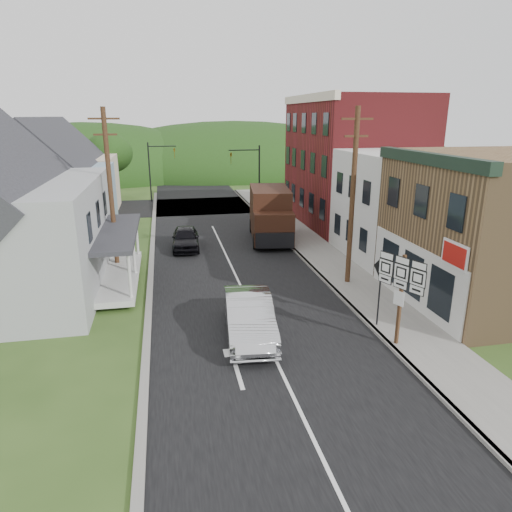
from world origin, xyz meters
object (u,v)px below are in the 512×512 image
dark_sedan (186,238)px  delivery_van (270,215)px  warning_sign (380,283)px  silver_sedan (249,317)px  route_sign_cluster (401,287)px

dark_sedan → delivery_van: (6.05, 1.12, 1.11)m
warning_sign → silver_sedan: bearing=167.3°
dark_sedan → delivery_van: 6.26m
dark_sedan → delivery_van: size_ratio=0.63×
silver_sedan → delivery_van: delivery_van is taller
dark_sedan → warning_sign: warning_sign is taller
delivery_van → warning_sign: size_ratio=2.33×
silver_sedan → delivery_van: bearing=78.8°
delivery_van → silver_sedan: bearing=-98.3°
route_sign_cluster → warning_sign: 1.75m
silver_sedan → dark_sedan: silver_sedan is taller
warning_sign → route_sign_cluster: bearing=-100.2°
silver_sedan → route_sign_cluster: 5.93m
silver_sedan → route_sign_cluster: route_sign_cluster is taller
route_sign_cluster → warning_sign: (0.02, 1.69, -0.44)m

